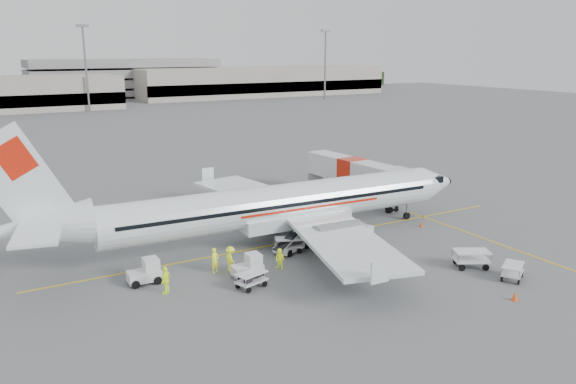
% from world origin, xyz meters
% --- Properties ---
extents(ground, '(360.00, 360.00, 0.00)m').
position_xyz_m(ground, '(0.00, 0.00, 0.00)').
color(ground, '#56595B').
extents(stripe_lead, '(44.00, 0.20, 0.01)m').
position_xyz_m(stripe_lead, '(0.00, 0.00, 0.01)').
color(stripe_lead, yellow).
rests_on(stripe_lead, ground).
extents(stripe_cross, '(0.20, 20.00, 0.01)m').
position_xyz_m(stripe_cross, '(14.00, -8.00, 0.01)').
color(stripe_cross, yellow).
rests_on(stripe_cross, ground).
extents(terminal_east, '(90.00, 26.00, 10.00)m').
position_xyz_m(terminal_east, '(70.00, 145.00, 5.00)').
color(terminal_east, gray).
rests_on(terminal_east, ground).
extents(parking_garage, '(62.00, 24.00, 14.00)m').
position_xyz_m(parking_garage, '(25.00, 160.00, 7.00)').
color(parking_garage, slate).
rests_on(parking_garage, ground).
extents(treeline, '(300.00, 3.00, 6.00)m').
position_xyz_m(treeline, '(0.00, 175.00, 3.00)').
color(treeline, black).
rests_on(treeline, ground).
extents(mast_center, '(3.20, 1.20, 22.00)m').
position_xyz_m(mast_center, '(5.00, 118.00, 11.00)').
color(mast_center, slate).
rests_on(mast_center, ground).
extents(mast_east, '(3.20, 1.20, 22.00)m').
position_xyz_m(mast_east, '(80.00, 118.00, 11.00)').
color(mast_east, slate).
rests_on(mast_east, ground).
extents(aircraft, '(41.13, 32.86, 11.00)m').
position_xyz_m(aircraft, '(-1.42, 0.69, 5.50)').
color(aircraft, white).
rests_on(aircraft, ground).
extents(jet_bridge, '(4.58, 17.29, 4.49)m').
position_xyz_m(jet_bridge, '(11.85, 8.87, 2.24)').
color(jet_bridge, silver).
rests_on(jet_bridge, ground).
extents(belt_loader, '(4.58, 3.18, 2.33)m').
position_xyz_m(belt_loader, '(-1.94, -2.00, 1.16)').
color(belt_loader, silver).
rests_on(belt_loader, ground).
extents(tug_fore, '(2.54, 2.11, 1.71)m').
position_xyz_m(tug_fore, '(3.48, -4.13, 0.85)').
color(tug_fore, silver).
rests_on(tug_fore, ground).
extents(tug_mid, '(2.19, 1.30, 1.66)m').
position_xyz_m(tug_mid, '(-7.35, -5.04, 0.83)').
color(tug_mid, silver).
rests_on(tug_mid, ground).
extents(tug_aft, '(2.28, 1.34, 1.74)m').
position_xyz_m(tug_aft, '(-14.07, -2.54, 0.87)').
color(tug_aft, silver).
rests_on(tug_aft, ground).
extents(cart_loaded_a, '(2.53, 2.04, 1.15)m').
position_xyz_m(cart_loaded_a, '(-2.19, -2.00, 0.58)').
color(cart_loaded_a, silver).
rests_on(cart_loaded_a, ground).
extents(cart_loaded_b, '(2.37, 1.78, 1.10)m').
position_xyz_m(cart_loaded_b, '(-7.93, -6.89, 0.55)').
color(cart_loaded_b, silver).
rests_on(cart_loaded_b, ground).
extents(cart_empty_a, '(2.49, 2.17, 1.12)m').
position_xyz_m(cart_empty_a, '(8.74, -14.72, 0.56)').
color(cart_empty_a, silver).
rests_on(cart_empty_a, ground).
extents(cart_empty_b, '(2.95, 2.52, 1.33)m').
position_xyz_m(cart_empty_b, '(7.92, -11.68, 0.66)').
color(cart_empty_b, silver).
rests_on(cart_empty_b, ground).
extents(cone_nose, '(0.37, 0.37, 0.60)m').
position_xyz_m(cone_nose, '(11.68, -2.34, 0.30)').
color(cone_nose, '#EB5311').
rests_on(cone_nose, ground).
extents(cone_port, '(0.35, 0.35, 0.57)m').
position_xyz_m(cone_port, '(-4.17, 12.03, 0.28)').
color(cone_port, '#EB5311').
rests_on(cone_port, ground).
extents(cone_stbd, '(0.40, 0.40, 0.66)m').
position_xyz_m(cone_stbd, '(6.02, -17.16, 0.33)').
color(cone_stbd, '#EB5311').
rests_on(cone_stbd, ground).
extents(crew_a, '(0.80, 0.69, 1.86)m').
position_xyz_m(crew_a, '(-9.03, -3.12, 0.93)').
color(crew_a, '#E4FF22').
rests_on(crew_a, ground).
extents(crew_b, '(0.89, 0.97, 1.60)m').
position_xyz_m(crew_b, '(-4.65, -4.97, 0.80)').
color(crew_b, '#E4FF22').
rests_on(crew_b, ground).
extents(crew_c, '(0.79, 1.28, 1.91)m').
position_xyz_m(crew_c, '(-7.97, -3.50, 0.95)').
color(crew_c, '#E4FF22').
rests_on(crew_c, ground).
extents(crew_d, '(1.12, 1.11, 1.90)m').
position_xyz_m(crew_d, '(-13.26, -4.91, 0.95)').
color(crew_d, '#E4FF22').
rests_on(crew_d, ground).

